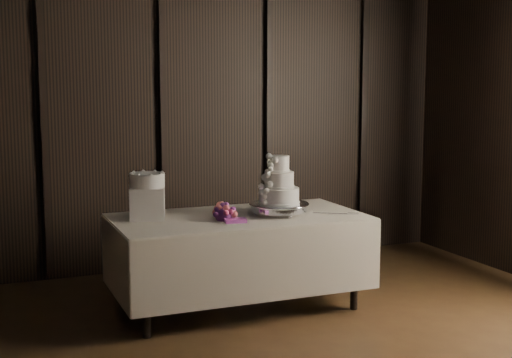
% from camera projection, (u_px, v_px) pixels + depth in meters
% --- Properties ---
extents(room, '(6.08, 7.08, 3.08)m').
position_uv_depth(room, '(341.00, 146.00, 3.61)').
color(room, black).
rests_on(room, ground).
extents(display_table, '(1.99, 1.05, 0.76)m').
position_uv_depth(display_table, '(239.00, 258.00, 5.72)').
color(display_table, silver).
rests_on(display_table, ground).
extents(cake_stand, '(0.58, 0.58, 0.09)m').
position_uv_depth(cake_stand, '(279.00, 209.00, 5.73)').
color(cake_stand, silver).
rests_on(cake_stand, display_table).
extents(wedding_cake, '(0.37, 0.32, 0.39)m').
position_uv_depth(wedding_cake, '(277.00, 185.00, 5.68)').
color(wedding_cake, white).
rests_on(wedding_cake, cake_stand).
extents(bouquet, '(0.32, 0.40, 0.17)m').
position_uv_depth(bouquet, '(224.00, 213.00, 5.49)').
color(bouquet, '#CB565E').
rests_on(bouquet, display_table).
extents(box_pedestal, '(0.32, 0.32, 0.25)m').
position_uv_depth(box_pedestal, '(148.00, 203.00, 5.55)').
color(box_pedestal, white).
rests_on(box_pedestal, display_table).
extents(small_cake, '(0.35, 0.35, 0.11)m').
position_uv_depth(small_cake, '(147.00, 180.00, 5.52)').
color(small_cake, white).
rests_on(small_cake, box_pedestal).
extents(cake_knife, '(0.32, 0.22, 0.01)m').
position_uv_depth(cake_knife, '(330.00, 213.00, 5.75)').
color(cake_knife, silver).
rests_on(cake_knife, display_table).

